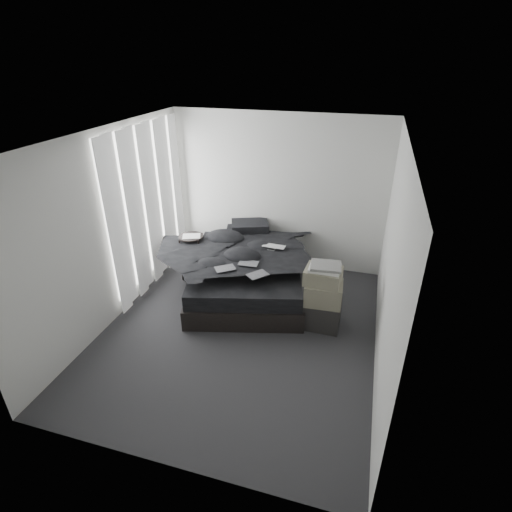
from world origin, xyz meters
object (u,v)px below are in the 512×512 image
(bed, at_px, (247,282))
(side_stand, at_px, (193,257))
(laptop, at_px, (273,243))
(box_lower, at_px, (321,313))

(bed, height_order, side_stand, side_stand)
(laptop, xyz_separation_m, side_stand, (-1.37, 0.01, -0.43))
(box_lower, bearing_deg, side_stand, 161.45)
(side_stand, bearing_deg, box_lower, -18.55)
(bed, relative_size, side_stand, 2.98)
(side_stand, relative_size, box_lower, 1.40)
(laptop, bearing_deg, side_stand, -176.99)
(laptop, distance_m, box_lower, 1.30)
(bed, height_order, laptop, laptop)
(side_stand, bearing_deg, bed, -9.40)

